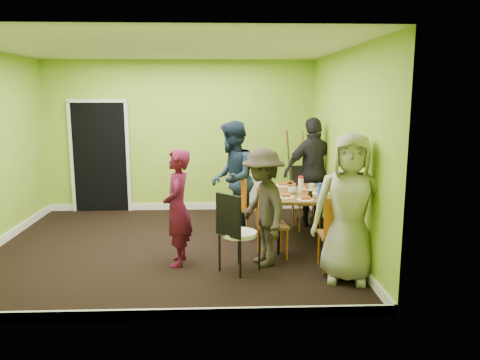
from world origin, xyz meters
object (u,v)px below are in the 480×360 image
(dining_table, at_px, (299,195))
(chair_left_far, at_px, (247,203))
(chair_left_near, at_px, (267,219))
(thermos, at_px, (301,185))
(easel, at_px, (302,174))
(person_front_end, at_px, (350,208))
(person_left_near, at_px, (263,207))
(chair_back_end, at_px, (304,184))
(person_standing, at_px, (177,208))
(blue_bottle, at_px, (320,190))
(person_back_end, at_px, (314,172))
(person_left_far, at_px, (232,179))
(orange_bottle, at_px, (290,187))
(chair_front_end, at_px, (337,230))
(chair_bentwood, at_px, (236,229))

(dining_table, xyz_separation_m, chair_left_far, (-0.77, 0.17, -0.17))
(chair_left_near, xyz_separation_m, thermos, (0.58, 0.76, 0.32))
(easel, distance_m, person_front_end, 2.98)
(thermos, distance_m, person_left_near, 1.22)
(chair_left_far, distance_m, chair_back_end, 1.13)
(person_standing, bearing_deg, thermos, 119.79)
(blue_bottle, distance_m, person_back_end, 1.19)
(blue_bottle, distance_m, person_left_far, 1.40)
(dining_table, xyz_separation_m, orange_bottle, (-0.12, 0.10, 0.10))
(orange_bottle, relative_size, person_standing, 0.05)
(person_left_far, bearing_deg, person_back_end, 116.81)
(chair_left_far, relative_size, blue_bottle, 4.90)
(orange_bottle, bearing_deg, person_back_end, 54.75)
(orange_bottle, height_order, person_left_far, person_left_far)
(chair_back_end, distance_m, orange_bottle, 0.70)
(orange_bottle, xyz_separation_m, person_front_end, (0.44, -1.70, 0.09))
(dining_table, height_order, thermos, thermos)
(chair_front_end, distance_m, orange_bottle, 1.50)
(dining_table, bearing_deg, chair_back_end, 74.85)
(chair_left_far, bearing_deg, chair_left_near, -7.11)
(person_front_end, bearing_deg, thermos, 116.54)
(easel, height_order, person_left_near, easel)
(chair_back_end, xyz_separation_m, thermos, (-0.18, -0.73, 0.13))
(chair_left_far, distance_m, easel, 1.62)
(chair_bentwood, relative_size, easel, 0.64)
(thermos, distance_m, blue_bottle, 0.43)
(chair_left_far, bearing_deg, chair_back_end, 100.10)
(dining_table, xyz_separation_m, person_left_far, (-1.00, 0.28, 0.20))
(easel, bearing_deg, dining_table, -101.15)
(thermos, relative_size, person_back_end, 0.11)
(chair_front_end, bearing_deg, chair_left_near, 145.84)
(thermos, height_order, orange_bottle, thermos)
(blue_bottle, height_order, person_left_near, person_left_near)
(orange_bottle, bearing_deg, chair_bentwood, -122.07)
(chair_left_near, distance_m, chair_back_end, 1.68)
(orange_bottle, bearing_deg, dining_table, -40.10)
(blue_bottle, xyz_separation_m, person_back_end, (0.14, 1.18, 0.06))
(chair_left_near, height_order, person_back_end, person_back_end)
(dining_table, distance_m, person_back_end, 0.90)
(chair_left_near, height_order, person_front_end, person_front_end)
(easel, relative_size, person_back_end, 0.87)
(person_back_end, bearing_deg, chair_left_near, 44.04)
(chair_left_near, bearing_deg, orange_bottle, 146.59)
(chair_left_near, bearing_deg, person_front_end, 39.97)
(person_left_near, bearing_deg, person_front_end, 41.20)
(person_standing, bearing_deg, easel, 140.43)
(chair_back_end, bearing_deg, chair_bentwood, 51.06)
(chair_left_near, bearing_deg, dining_table, 137.23)
(chair_back_end, bearing_deg, person_standing, 33.13)
(chair_left_near, relative_size, person_standing, 0.62)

